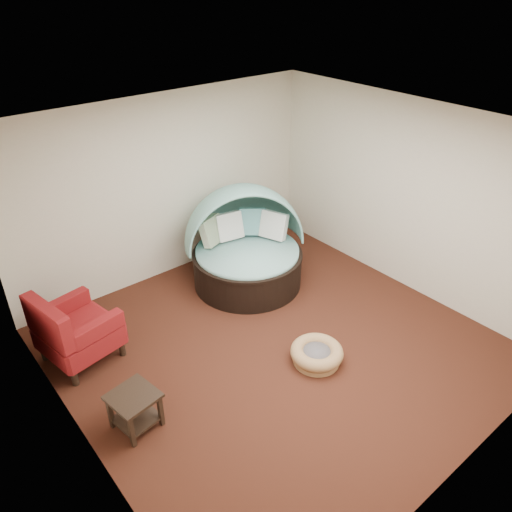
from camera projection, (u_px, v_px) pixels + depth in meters
floor at (276, 346)px, 6.49m from camera, size 5.00×5.00×0.00m
wall_back at (167, 188)px, 7.43m from camera, size 5.00×0.00×5.00m
wall_front at (480, 372)px, 4.12m from camera, size 5.00×0.00×5.00m
wall_left at (67, 345)px, 4.41m from camera, size 0.00×5.00×5.00m
wall_right at (408, 198)px, 7.14m from camera, size 0.00×5.00×5.00m
ceiling at (281, 135)px, 5.06m from camera, size 5.00×5.00×0.00m
canopy_daybed at (246, 240)px, 7.50m from camera, size 2.22×2.20×1.52m
pet_basket at (317, 354)px, 6.19m from camera, size 0.74×0.74×0.23m
red_armchair at (74, 331)px, 6.05m from camera, size 0.99×0.99×1.00m
side_table at (135, 406)px, 5.24m from camera, size 0.53×0.53×0.45m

